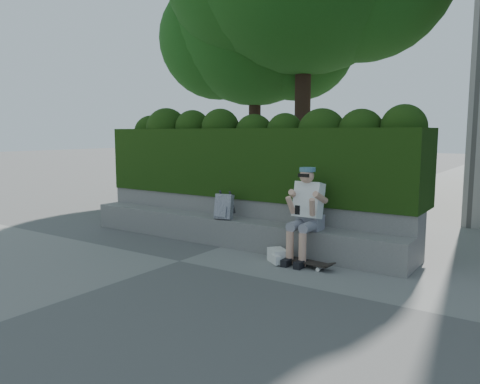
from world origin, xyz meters
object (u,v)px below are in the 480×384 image
Objects in this scene: backpack_plaid at (224,207)px; backpack_ground at (278,256)px; person at (306,210)px; skateboard at (304,261)px.

backpack_ground is at bearing -30.84° from backpack_plaid.
backpack_ground is (-0.30, -0.30, -0.65)m from person.
backpack_plaid is at bearing 176.99° from person.
skateboard is 2.71× the size of backpack_ground.
backpack_plaid is 1.42m from backpack_ground.
backpack_ground is at bearing -169.55° from skateboard.
person is 3.33× the size of backpack_plaid.
skateboard is (0.11, -0.28, -0.68)m from person.
backpack_plaid reaches higher than backpack_ground.
person is 1.68× the size of skateboard.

